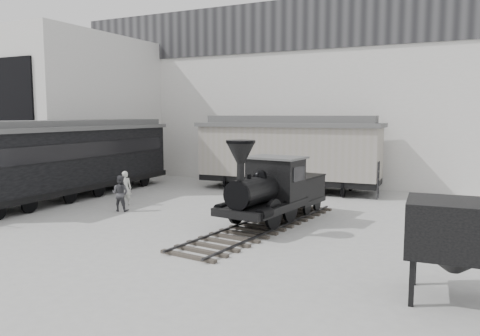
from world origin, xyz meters
The scene contains 9 objects.
ground centered at (0.00, 0.00, 0.00)m, with size 90.00×90.00×0.00m, color #9E9E9B.
north_wall centered at (0.00, 14.98, 5.55)m, with size 34.00×2.51×11.00m.
west_pavilion centered at (-14.50, 9.96, 4.49)m, with size 7.00×12.11×9.00m.
locomotive centered at (1.44, 3.45, 1.21)m, with size 3.09×9.42×3.27m.
boxcar centered at (-0.79, 11.49, 2.19)m, with size 10.34×3.70×4.17m.
passenger_coach centered at (-9.90, 4.63, 2.02)m, with size 3.34×13.76×3.66m.
visitor_a centered at (-6.14, 4.00, 0.81)m, with size 0.59×0.39×1.62m, color silver.
visitor_b centered at (-5.48, 2.87, 0.79)m, with size 0.77×0.60×1.58m, color #414145.
coal_hopper centered at (8.01, -1.66, 1.50)m, with size 2.22×1.86×2.31m.
Camera 1 is at (8.14, -13.04, 4.23)m, focal length 35.00 mm.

